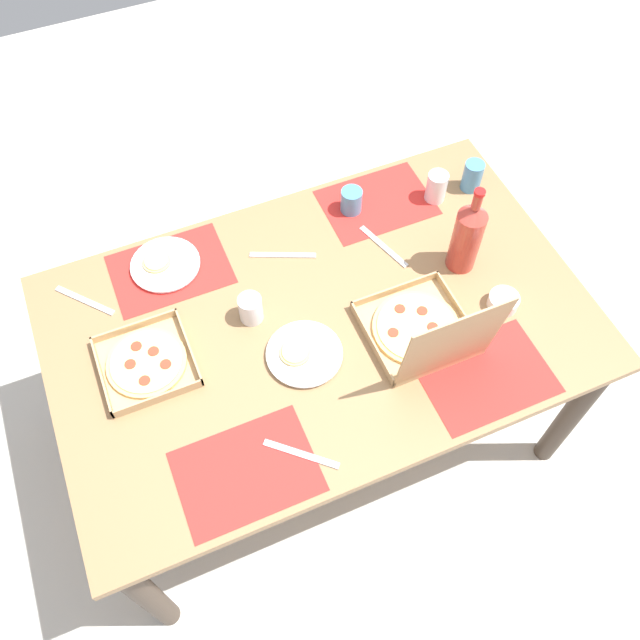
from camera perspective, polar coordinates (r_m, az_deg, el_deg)
The scene contains 20 objects.
ground_plane at distance 2.63m, azimuth 0.00°, elevation -8.73°, with size 6.00×6.00×0.00m, color beige.
dining_table at distance 2.06m, azimuth 0.00°, elevation -1.47°, with size 1.59×1.01×0.74m.
placemat_near_left at distance 2.27m, azimuth 4.90°, elevation 10.01°, with size 0.36×0.26×0.00m, color red.
placemat_near_right at distance 2.13m, azimuth -12.73°, elevation 4.26°, with size 0.36×0.26×0.00m, color red.
placemat_far_left at distance 1.94m, azimuth 14.05°, elevation -4.66°, with size 0.36×0.26×0.00m, color red.
placemat_far_right at distance 1.78m, azimuth -6.32°, elevation -12.79°, with size 0.36×0.26×0.00m, color red.
pizza_box_center at distance 1.95m, azimuth -14.63°, elevation -3.56°, with size 0.26×0.26×0.04m.
pizza_box_edge_far at distance 1.92m, azimuth 8.89°, elevation -0.93°, with size 0.29×0.33×0.33m.
plate_far_right at distance 2.14m, azimuth -13.18°, elevation 4.64°, with size 0.22×0.22×0.03m.
plate_near_left at distance 1.90m, azimuth -1.43°, elevation -2.94°, with size 0.22×0.22×0.03m.
soda_bottle at distance 2.04m, azimuth 12.51°, elevation 7.05°, with size 0.09×0.09×0.32m.
cup_dark at distance 2.21m, azimuth 2.71°, elevation 10.18°, with size 0.07×0.07×0.09m, color teal.
cup_clear_left at distance 2.27m, azimuth 9.96°, elevation 11.18°, with size 0.07×0.07×0.11m, color silver.
cup_red at distance 1.95m, azimuth -5.97°, elevation 0.98°, with size 0.07×0.07×0.09m, color silver.
cup_clear_right at distance 2.33m, azimuth 12.93°, elevation 11.95°, with size 0.07×0.07×0.11m, color teal.
condiment_bowl at distance 2.06m, azimuth 15.45°, elevation 1.55°, with size 0.09×0.09×0.04m, color white.
knife_by_far_right at distance 1.78m, azimuth -1.62°, elevation -11.42°, with size 0.21×0.02×0.01m, color #B7B7BC.
knife_by_near_right at distance 2.13m, azimuth -19.52°, elevation 1.58°, with size 0.21×0.02×0.01m, color #B7B7BC.
knife_by_far_left at distance 2.12m, azimuth -3.21°, elevation 5.58°, with size 0.21×0.02×0.01m, color #B7B7BC.
knife_by_near_left at distance 2.14m, azimuth 5.47°, elevation 6.29°, with size 0.21×0.02×0.01m, color #B7B7BC.
Camera 1 is at (0.41, 0.98, 2.41)m, focal length 37.31 mm.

